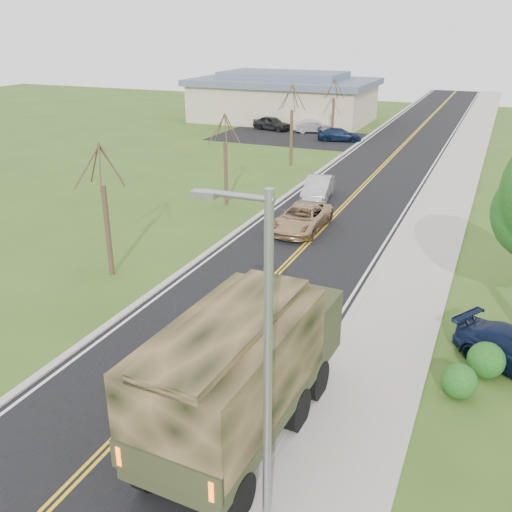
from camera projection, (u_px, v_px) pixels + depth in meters
The scene contains 17 objects.
ground at pixel (100, 455), 15.20m from camera, with size 160.00×160.00×0.00m, color #32511B.
road at pixel (390, 158), 49.25m from camera, with size 8.00×120.00×0.01m, color black.
curb_right at pixel (440, 162), 47.71m from camera, with size 0.30×120.00×0.12m, color #9E998E.
sidewalk_right at pixel (462, 164), 47.08m from camera, with size 3.20×120.00×0.10m, color #9E998E.
curb_left at pixel (344, 154), 50.76m from camera, with size 0.30×120.00×0.10m, color #9E998E.
street_light at pixel (263, 362), 11.31m from camera, with size 1.65×0.22×8.00m.
bare_tree_a at pixel (107, 220), 25.29m from camera, with size 1.93×2.26×6.08m.
bare_tree_b at pixel (226, 166), 35.57m from camera, with size 1.83×2.14×5.73m.
bare_tree_c at pixel (291, 131), 45.67m from camera, with size 2.04×2.39×6.42m.
bare_tree_d at pixel (333, 114), 55.97m from camera, with size 1.88×2.20×5.91m.
commercial_building at pixel (283, 98), 67.70m from camera, with size 25.50×21.50×5.65m.
military_truck at pixel (244, 364), 15.12m from camera, with size 3.15×8.13×3.99m.
suv_champagne at pixel (302, 218), 31.70m from camera, with size 2.35×5.10×1.42m, color tan.
sedan_silver at pixel (318, 188), 37.33m from camera, with size 1.58×4.52×1.49m, color #A6A6AB.
lot_car_dark at pixel (272, 123), 62.24m from camera, with size 1.76×4.36×1.49m, color black.
lot_car_silver at pixel (314, 127), 60.65m from camera, with size 1.42×4.06×1.34m, color #B1B0B5.
lot_car_navy at pixel (339, 135), 56.33m from camera, with size 1.77×4.35×1.26m, color #0D1832.
Camera 1 is at (8.60, -9.46, 10.64)m, focal length 40.00 mm.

